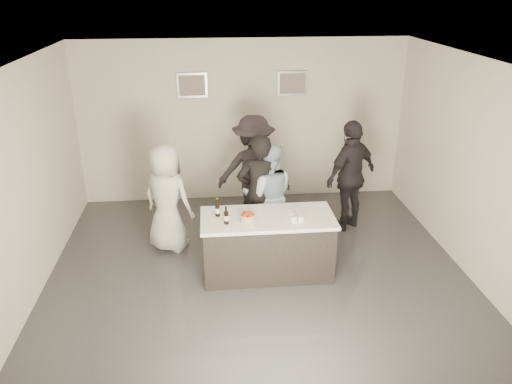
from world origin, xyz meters
The scene contains 19 objects.
floor centered at (0.00, 0.00, 0.00)m, with size 6.00×6.00×0.00m, color #3D3D42.
ceiling centered at (0.00, 0.00, 3.00)m, with size 6.00×6.00×0.00m, color white.
wall_back centered at (0.00, 3.00, 1.50)m, with size 6.00×0.04×3.00m, color beige.
wall_front centered at (0.00, -3.00, 1.50)m, with size 6.00×0.04×3.00m, color beige.
wall_left centered at (-3.00, 0.00, 1.50)m, with size 0.04×6.00×3.00m, color beige.
wall_right centered at (3.00, 0.00, 1.50)m, with size 0.04×6.00×3.00m, color beige.
picture_left centered at (-0.90, 2.97, 2.20)m, with size 0.54×0.04×0.44m, color #B2B2B7.
picture_right centered at (0.90, 2.97, 2.20)m, with size 0.54×0.04×0.44m, color #B2B2B7.
bar_counter centered at (0.13, 0.20, 0.45)m, with size 1.86×0.86×0.90m, color white.
cake centered at (-0.16, 0.11, 0.94)m, with size 0.20×0.20×0.08m, color orange.
beer_bottle_a centered at (-0.56, 0.29, 1.03)m, with size 0.07×0.07×0.26m, color black.
beer_bottle_b centered at (-0.45, 0.04, 1.03)m, with size 0.07×0.07×0.26m, color black.
tumbler_cluster centered at (0.52, 0.12, 0.94)m, with size 0.19×0.30×0.08m, color gold.
candles centered at (-0.14, -0.08, 0.90)m, with size 0.24×0.08×0.01m, color pink.
person_main_black centered at (0.08, 0.96, 0.93)m, with size 0.68×0.45×1.86m, color black.
person_main_blue centered at (0.24, 1.05, 0.84)m, with size 0.82×0.64×1.69m, color #9EB7CF.
person_guest_left centered at (-1.31, 1.08, 0.85)m, with size 0.83×0.54×1.70m, color silver.
person_guest_right centered at (1.68, 1.52, 0.94)m, with size 1.10×0.46×1.88m, color black.
person_guest_back centered at (0.09, 1.88, 0.95)m, with size 1.23×0.71×1.91m, color #262127.
Camera 1 is at (-0.63, -5.98, 3.94)m, focal length 35.00 mm.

